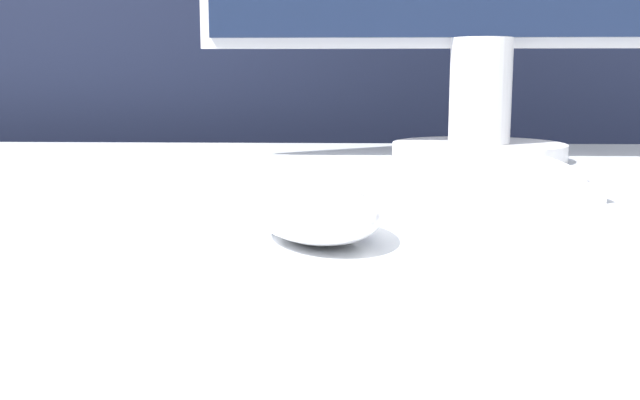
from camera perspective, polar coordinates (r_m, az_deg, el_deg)
The scene contains 3 objects.
partition_panel at distance 1.26m, azimuth -0.66°, elevation -0.45°, with size 5.00×0.03×1.25m.
computer_mouse_near at distance 0.46m, azimuth -0.19°, elevation -0.94°, with size 0.10×0.13×0.03m.
keyboard at distance 0.65m, azimuth 0.12°, elevation 1.74°, with size 0.45×0.13×0.02m.
Camera 1 is at (0.07, -0.59, 0.84)m, focal length 42.00 mm.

